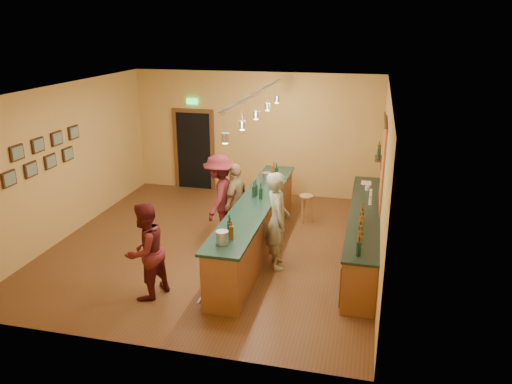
% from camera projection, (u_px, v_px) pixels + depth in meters
% --- Properties ---
extents(floor, '(7.00, 7.00, 0.00)m').
position_uv_depth(floor, '(216.00, 245.00, 10.35)').
color(floor, '#523617').
rests_on(floor, ground).
extents(ceiling, '(6.50, 7.00, 0.02)m').
position_uv_depth(ceiling, '(211.00, 89.00, 9.31)').
color(ceiling, silver).
rests_on(ceiling, wall_back).
extents(wall_back, '(6.50, 0.02, 3.20)m').
position_uv_depth(wall_back, '(255.00, 134.00, 13.05)').
color(wall_back, gold).
rests_on(wall_back, floor).
extents(wall_front, '(6.50, 0.02, 3.20)m').
position_uv_depth(wall_front, '(132.00, 244.00, 6.61)').
color(wall_front, gold).
rests_on(wall_front, floor).
extents(wall_left, '(0.02, 7.00, 3.20)m').
position_uv_depth(wall_left, '(67.00, 161.00, 10.54)').
color(wall_left, gold).
rests_on(wall_left, floor).
extents(wall_right, '(0.02, 7.00, 3.20)m').
position_uv_depth(wall_right, '(383.00, 183.00, 9.11)').
color(wall_right, gold).
rests_on(wall_right, floor).
extents(doorway, '(1.15, 0.09, 2.48)m').
position_uv_depth(doorway, '(194.00, 148.00, 13.55)').
color(doorway, black).
rests_on(doorway, wall_back).
extents(tapestry, '(0.03, 1.40, 1.60)m').
position_uv_depth(tapestry, '(383.00, 164.00, 9.41)').
color(tapestry, '#AB3322').
rests_on(tapestry, wall_right).
extents(bottle_shelf, '(0.17, 0.55, 0.54)m').
position_uv_depth(bottle_shelf, '(379.00, 154.00, 10.86)').
color(bottle_shelf, '#523718').
rests_on(bottle_shelf, wall_right).
extents(picture_grid, '(0.06, 2.20, 0.70)m').
position_uv_depth(picture_grid, '(45.00, 153.00, 9.73)').
color(picture_grid, '#382111').
rests_on(picture_grid, wall_left).
extents(back_counter, '(0.60, 4.55, 1.27)m').
position_uv_depth(back_counter, '(364.00, 233.00, 9.70)').
color(back_counter, brown).
rests_on(back_counter, floor).
extents(tasting_bar, '(0.73, 5.10, 1.38)m').
position_uv_depth(tasting_bar, '(256.00, 221.00, 9.96)').
color(tasting_bar, brown).
rests_on(tasting_bar, floor).
extents(pendant_track, '(0.11, 4.60, 0.50)m').
position_uv_depth(pendant_track, '(256.00, 102.00, 9.19)').
color(pendant_track, silver).
rests_on(pendant_track, ceiling).
extents(bartender, '(0.63, 0.78, 1.85)m').
position_uv_depth(bartender, '(277.00, 220.00, 9.17)').
color(bartender, gray).
rests_on(bartender, floor).
extents(customer_a, '(0.86, 0.97, 1.66)m').
position_uv_depth(customer_a, '(145.00, 251.00, 8.16)').
color(customer_a, '#59191E').
rests_on(customer_a, floor).
extents(customer_b, '(0.52, 1.01, 1.65)m').
position_uv_depth(customer_b, '(236.00, 201.00, 10.45)').
color(customer_b, '#997A51').
rests_on(customer_b, floor).
extents(customer_c, '(0.72, 1.20, 1.82)m').
position_uv_depth(customer_c, '(220.00, 196.00, 10.47)').
color(customer_c, '#59191E').
rests_on(customer_c, floor).
extents(bar_stool, '(0.31, 0.31, 0.64)m').
position_uv_depth(bar_stool, '(306.00, 201.00, 11.39)').
color(bar_stool, olive).
rests_on(bar_stool, floor).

